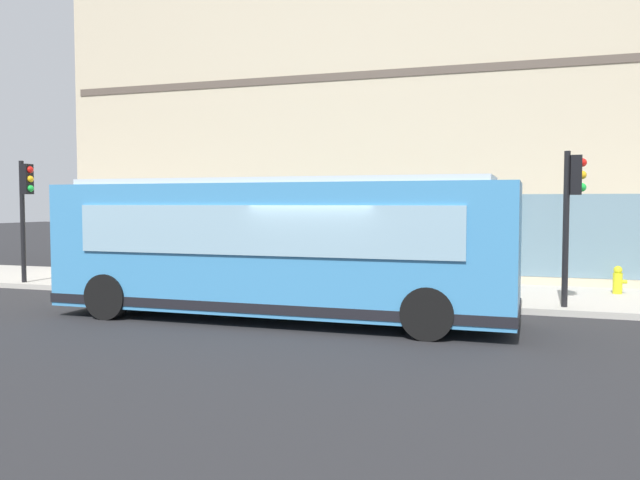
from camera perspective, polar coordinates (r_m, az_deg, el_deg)
ground at (r=13.67m, az=0.43°, el=-7.46°), size 120.00×120.00×0.00m
sidewalk_curb at (r=18.28m, az=5.11°, el=-4.51°), size 4.50×40.00×0.15m
building_corner at (r=24.87m, az=8.75°, el=11.04°), size 8.88×23.64×11.87m
city_bus_nearside at (r=14.15m, az=-3.62°, el=-0.75°), size 2.62×10.05×3.07m
traffic_light_near_corner at (r=15.92m, az=21.26°, el=3.41°), size 0.32×0.49×3.58m
traffic_light_down_block at (r=21.41m, az=-24.41°, el=3.39°), size 0.32×0.49×3.66m
fire_hydrant at (r=18.89m, az=24.65°, el=-3.21°), size 0.35×0.35×0.74m
pedestrian_walking_along_curb at (r=20.41m, az=-4.17°, el=-0.80°), size 0.32×0.32×1.66m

